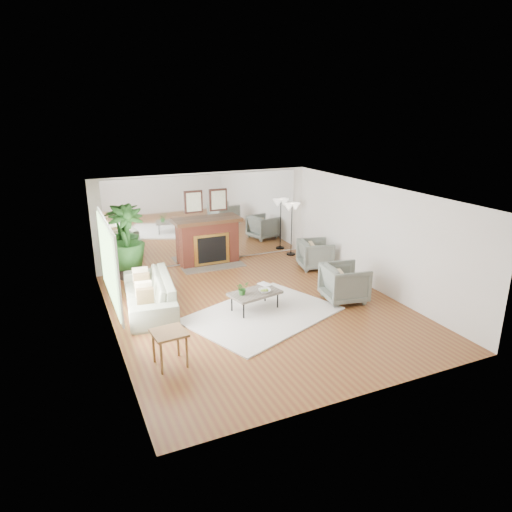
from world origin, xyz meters
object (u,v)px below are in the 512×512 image
side_table (169,337)px  floor_lamp (292,211)px  fireplace (209,241)px  sofa (149,293)px  potted_ficus (127,240)px  armchair_front (345,283)px  armchair_back (315,254)px  coffee_table (255,294)px

side_table → floor_lamp: size_ratio=0.40×
fireplace → sofa: (-2.14, -2.27, -0.30)m
sofa → floor_lamp: floor_lamp is taller
side_table → potted_ficus: potted_ficus is taller
potted_ficus → armchair_front: bearing=-40.1°
armchair_back → potted_ficus: 4.93m
coffee_table → armchair_back: armchair_back is taller
armchair_back → potted_ficus: potted_ficus is taller
sofa → potted_ficus: potted_ficus is taller
coffee_table → armchair_front: size_ratio=1.27×
coffee_table → potted_ficus: potted_ficus is taller
armchair_front → side_table: (-4.23, -1.07, 0.10)m
fireplace → coffee_table: size_ratio=1.76×
armchair_front → sofa: bearing=80.9°
side_table → armchair_back: bearing=34.1°
coffee_table → floor_lamp: bearing=50.7°
fireplace → sofa: bearing=-133.3°
fireplace → armchair_front: (1.93, -3.64, -0.24)m
coffee_table → sofa: size_ratio=0.48×
floor_lamp → armchair_back: bearing=-88.8°
fireplace → armchair_back: fireplace is taller
fireplace → coffee_table: (-0.12, -3.32, -0.27)m
sofa → armchair_front: bearing=77.7°
fireplace → armchair_front: 4.13m
coffee_table → armchair_front: 2.07m
fireplace → potted_ficus: size_ratio=1.11×
fireplace → armchair_back: (2.50, -1.46, -0.27)m
side_table → fireplace: bearing=64.0°
armchair_back → potted_ficus: (-4.71, 1.31, 0.60)m
coffee_table → sofa: bearing=152.5°
coffee_table → potted_ficus: bearing=123.5°
coffee_table → potted_ficus: (-2.09, 3.16, 0.59)m
fireplace → armchair_back: bearing=-30.4°
fireplace → coffee_table: bearing=-92.1°
armchair_front → potted_ficus: (-4.14, 3.49, 0.57)m
coffee_table → floor_lamp: size_ratio=0.76×
fireplace → sofa: size_ratio=0.84×
coffee_table → fireplace: bearing=87.9°
fireplace → sofa: fireplace is taller
side_table → potted_ficus: 4.59m
floor_lamp → sofa: bearing=-155.4°
side_table → coffee_table: bearing=32.7°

